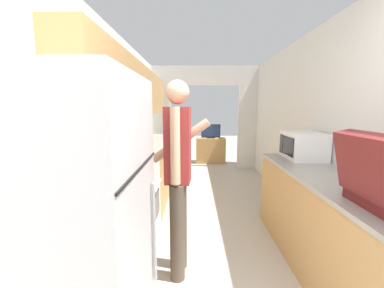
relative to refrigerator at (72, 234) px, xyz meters
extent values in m
cube|color=silver|center=(-0.41, 1.44, 0.41)|extent=(0.06, 7.53, 2.50)
cube|color=#B2844C|center=(-0.22, 2.35, 0.92)|extent=(0.32, 3.86, 0.72)
cube|color=silver|center=(2.21, 1.44, 0.41)|extent=(0.06, 7.53, 2.50)
cube|color=silver|center=(-0.25, 4.64, 0.18)|extent=(0.65, 0.06, 2.05)
cube|color=silver|center=(2.05, 4.64, 0.18)|extent=(0.65, 0.06, 2.05)
cube|color=silver|center=(0.90, 4.64, 1.43)|extent=(2.95, 0.06, 0.45)
cube|color=#B2844C|center=(-0.08, 0.63, -0.40)|extent=(0.60, 0.41, 0.87)
cube|color=gray|center=(-0.08, 0.62, 0.05)|extent=(0.62, 0.42, 0.03)
cube|color=#B2844C|center=(-0.08, 2.92, -0.40)|extent=(0.60, 2.72, 0.87)
cube|color=gray|center=(-0.08, 2.93, 0.05)|extent=(0.62, 2.73, 0.03)
cube|color=#B2844C|center=(1.88, 0.83, -0.40)|extent=(0.60, 2.18, 0.87)
cube|color=gray|center=(1.88, 0.83, 0.05)|extent=(0.62, 2.21, 0.03)
cube|color=#B7B7BC|center=(0.00, 0.00, 0.00)|extent=(0.76, 0.81, 1.68)
cube|color=black|center=(0.38, 0.00, 0.37)|extent=(0.01, 0.77, 0.01)
cylinder|color=#99999E|center=(0.40, 0.26, -0.13)|extent=(0.02, 0.02, 0.67)
cube|color=white|center=(-0.07, 1.20, -0.39)|extent=(0.62, 0.73, 0.91)
cube|color=black|center=(0.24, 1.20, -0.39)|extent=(0.01, 0.49, 0.27)
cylinder|color=#B7B7BC|center=(0.26, 1.20, -0.16)|extent=(0.02, 0.58, 0.02)
cube|color=white|center=(-0.36, 1.20, 0.14)|extent=(0.04, 0.73, 0.14)
cylinder|color=#232328|center=(0.05, 1.04, 0.06)|extent=(0.16, 0.16, 0.01)
cylinder|color=#232328|center=(0.05, 1.36, 0.06)|extent=(0.16, 0.16, 0.01)
cylinder|color=#232328|center=(-0.19, 1.04, 0.06)|extent=(0.16, 0.16, 0.01)
cylinder|color=#232328|center=(-0.19, 1.36, 0.06)|extent=(0.16, 0.16, 0.01)
cylinder|color=#4C4238|center=(0.51, 0.73, -0.41)|extent=(0.14, 0.14, 0.87)
cylinder|color=#4C4238|center=(0.52, 0.90, -0.41)|extent=(0.14, 0.14, 0.87)
cube|color=maroon|center=(0.52, 0.81, 0.35)|extent=(0.23, 0.23, 0.65)
cylinder|color=#DBAD89|center=(0.51, 0.67, 0.37)|extent=(0.09, 0.09, 0.62)
cylinder|color=#DBAD89|center=(0.53, 0.96, 0.37)|extent=(0.56, 0.12, 0.42)
sphere|color=#DBAD89|center=(0.52, 0.81, 0.80)|extent=(0.20, 0.20, 0.20)
cube|color=#5B1919|center=(1.68, 0.10, 0.34)|extent=(0.19, 0.60, 0.39)
cube|color=#2D2D33|center=(1.88, 0.41, 0.32)|extent=(0.23, 0.02, 0.10)
cube|color=white|center=(1.96, 1.61, 0.23)|extent=(0.39, 0.49, 0.32)
cube|color=black|center=(1.76, 1.56, 0.23)|extent=(0.01, 0.30, 0.22)
cube|color=#38383D|center=(1.76, 1.78, 0.23)|extent=(0.01, 0.10, 0.23)
cube|color=#B2844C|center=(1.10, 5.25, -0.50)|extent=(0.80, 0.42, 0.69)
cube|color=black|center=(1.10, 5.21, -0.14)|extent=(0.23, 0.16, 0.02)
cube|color=black|center=(1.10, 5.21, 0.05)|extent=(0.51, 0.04, 0.36)
cube|color=navy|center=(1.10, 5.18, 0.05)|extent=(0.47, 0.01, 0.31)
cube|color=#B7B7BC|center=(-0.03, 1.77, 0.07)|extent=(0.12, 0.20, 0.00)
cube|color=black|center=(-0.03, 1.62, 0.08)|extent=(0.07, 0.11, 0.02)
camera|label=1|loc=(0.66, -1.17, 0.67)|focal=22.00mm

